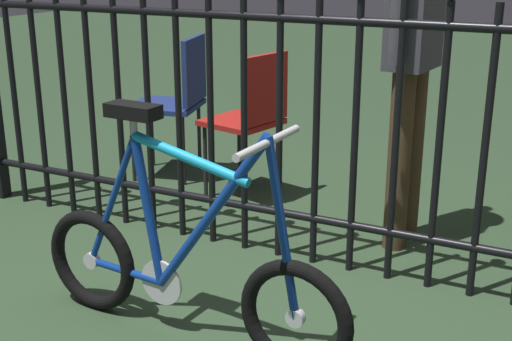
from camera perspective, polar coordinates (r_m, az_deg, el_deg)
ground_plane at (r=2.82m, az=-0.10°, el=-11.92°), size 20.00×20.00×0.00m
iron_fence at (r=3.08m, az=3.20°, el=4.30°), size 3.97×0.07×1.33m
bicycle at (r=2.56m, az=-5.95°, el=-7.97°), size 1.33×0.40×0.88m
chair_red at (r=3.89m, az=-0.35°, el=4.83°), size 0.45×0.45×0.85m
chair_navy at (r=4.33m, az=-6.44°, el=6.28°), size 0.50×0.50×0.88m
person_visitor at (r=3.27m, az=12.90°, el=11.23°), size 0.23×0.47×1.73m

